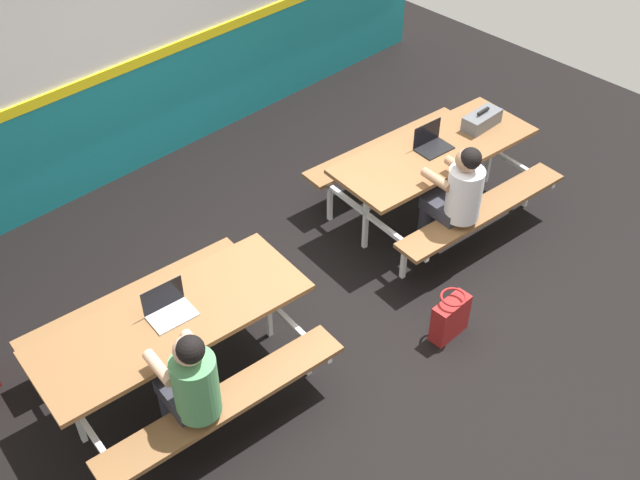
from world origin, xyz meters
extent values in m
cube|color=black|center=(0.00, 0.00, -0.01)|extent=(10.00, 10.00, 0.02)
cube|color=teal|center=(0.00, 2.76, 0.55)|extent=(8.00, 0.12, 1.10)
cube|color=yellow|center=(0.00, 2.70, 1.15)|extent=(8.00, 0.03, 0.10)
cube|color=brown|center=(-1.47, 0.11, 0.72)|extent=(2.05, 0.95, 0.04)
cube|color=brown|center=(-1.54, -0.52, 0.43)|extent=(1.90, 0.47, 0.04)
cube|color=brown|center=(-1.41, 0.74, 0.43)|extent=(1.90, 0.47, 0.04)
cube|color=white|center=(-2.28, 0.19, 0.35)|extent=(0.04, 0.04, 0.70)
cube|color=white|center=(-2.28, 0.19, 0.39)|extent=(0.20, 1.55, 0.04)
cube|color=white|center=(-2.33, -0.32, 0.21)|extent=(0.04, 0.04, 0.41)
cube|color=white|center=(-2.23, 0.69, 0.21)|extent=(0.04, 0.04, 0.41)
cube|color=white|center=(-0.67, 0.03, 0.35)|extent=(0.04, 0.04, 0.70)
cube|color=white|center=(-0.67, 0.03, 0.39)|extent=(0.20, 1.55, 0.04)
cube|color=white|center=(-0.72, -0.48, 0.21)|extent=(0.04, 0.04, 0.41)
cube|color=white|center=(-0.62, 0.53, 0.21)|extent=(0.04, 0.04, 0.41)
cube|color=brown|center=(1.47, 0.15, 0.72)|extent=(2.05, 0.95, 0.04)
cube|color=brown|center=(1.41, -0.48, 0.43)|extent=(1.90, 0.47, 0.04)
cube|color=brown|center=(1.54, 0.78, 0.43)|extent=(1.90, 0.47, 0.04)
cube|color=white|center=(0.67, 0.23, 0.35)|extent=(0.04, 0.04, 0.70)
cube|color=white|center=(0.67, 0.23, 0.39)|extent=(0.20, 1.55, 0.04)
cube|color=white|center=(0.62, -0.28, 0.21)|extent=(0.04, 0.04, 0.41)
cube|color=white|center=(0.72, 0.74, 0.21)|extent=(0.04, 0.04, 0.41)
cube|color=white|center=(2.28, 0.07, 0.35)|extent=(0.04, 0.04, 0.70)
cube|color=white|center=(2.28, 0.07, 0.39)|extent=(0.20, 1.55, 0.04)
cube|color=white|center=(2.23, -0.44, 0.21)|extent=(0.04, 0.04, 0.41)
cube|color=white|center=(2.33, 0.57, 0.21)|extent=(0.04, 0.04, 0.41)
cylinder|color=#2D2D38|center=(-1.78, -0.18, 0.23)|extent=(0.11, 0.11, 0.45)
cylinder|color=#2D2D38|center=(-1.60, -0.19, 0.23)|extent=(0.11, 0.11, 0.45)
cube|color=#2D2D38|center=(-1.70, -0.34, 0.51)|extent=(0.34, 0.41, 0.12)
cylinder|color=#4C8C59|center=(-1.72, -0.51, 0.75)|extent=(0.30, 0.30, 0.48)
cylinder|color=tan|center=(-1.84, -0.29, 0.85)|extent=(0.11, 0.31, 0.08)
cylinder|color=tan|center=(-1.56, -0.32, 0.85)|extent=(0.11, 0.31, 0.08)
sphere|color=tan|center=(-1.72, -0.49, 1.08)|extent=(0.20, 0.20, 0.20)
sphere|color=black|center=(-1.72, -0.52, 1.11)|extent=(0.18, 0.18, 0.18)
cylinder|color=#2D2D38|center=(1.06, -0.12, 0.23)|extent=(0.11, 0.11, 0.45)
cylinder|color=#2D2D38|center=(1.24, -0.14, 0.23)|extent=(0.11, 0.11, 0.45)
cube|color=#2D2D38|center=(1.13, -0.28, 0.51)|extent=(0.34, 0.41, 0.12)
cylinder|color=silver|center=(1.12, -0.45, 0.75)|extent=(0.30, 0.30, 0.48)
cylinder|color=#A57A5B|center=(1.00, -0.24, 0.85)|extent=(0.11, 0.31, 0.08)
cylinder|color=#A57A5B|center=(1.28, -0.27, 0.85)|extent=(0.11, 0.31, 0.08)
sphere|color=#A57A5B|center=(1.12, -0.43, 1.08)|extent=(0.20, 0.20, 0.20)
sphere|color=black|center=(1.12, -0.46, 1.11)|extent=(0.18, 0.18, 0.18)
cube|color=silver|center=(-1.46, 0.11, 0.75)|extent=(0.34, 0.25, 0.01)
cube|color=black|center=(-1.45, 0.21, 0.86)|extent=(0.32, 0.04, 0.21)
cube|color=black|center=(1.46, 0.15, 0.75)|extent=(0.34, 0.25, 0.01)
cube|color=black|center=(1.47, 0.26, 0.86)|extent=(0.32, 0.04, 0.21)
cube|color=#595B60|center=(2.07, 0.09, 0.81)|extent=(0.40, 0.18, 0.14)
cube|color=black|center=(2.07, 0.09, 0.91)|extent=(0.16, 0.02, 0.02)
cube|color=maroon|center=(0.38, -0.97, 0.18)|extent=(0.34, 0.14, 0.36)
torus|color=maroon|center=(0.38, -0.97, 0.42)|extent=(0.21, 0.21, 0.02)
camera|label=1|loc=(-3.29, -3.27, 4.68)|focal=43.09mm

